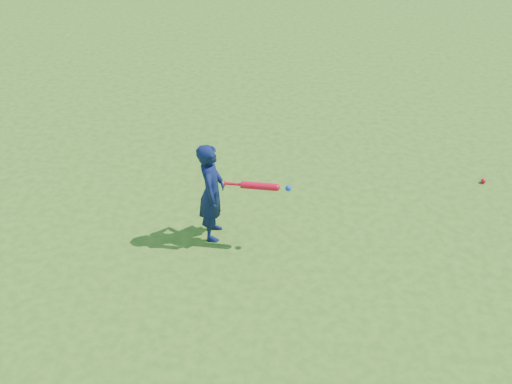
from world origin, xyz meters
TOP-DOWN VIEW (x-y plane):
  - ground at (0.00, 0.00)m, footprint 80.00×80.00m
  - child at (-0.74, -0.41)m, footprint 0.29×0.44m
  - ground_ball_red at (2.71, 0.82)m, footprint 0.07×0.07m
  - bat_swing at (-0.18, -0.51)m, footprint 0.73×0.12m

SIDE VIEW (x-z plane):
  - ground at x=0.00m, z-range 0.00..0.00m
  - ground_ball_red at x=2.71m, z-range 0.00..0.07m
  - child at x=-0.74m, z-range 0.00..1.21m
  - bat_swing at x=-0.18m, z-range 0.73..0.82m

